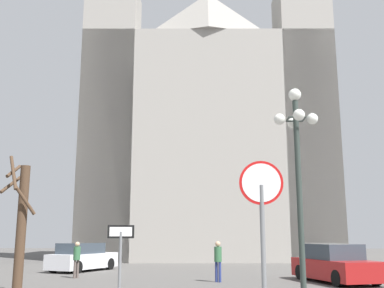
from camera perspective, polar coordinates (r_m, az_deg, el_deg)
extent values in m
cube|color=gray|center=(39.47, 1.84, -1.42)|extent=(19.88, 13.88, 17.49)
pyramid|color=gray|center=(37.54, 2.01, 16.08)|extent=(6.85, 2.28, 3.50)
cube|color=gray|center=(36.04, -10.25, 3.17)|extent=(4.18, 4.18, 21.74)
cube|color=gray|center=(36.56, 14.16, 3.13)|extent=(4.18, 4.18, 21.74)
cylinder|color=slate|center=(7.60, 9.04, -15.64)|extent=(0.08, 0.08, 2.79)
cylinder|color=red|center=(7.63, 8.71, -4.85)|extent=(0.73, 0.06, 0.73)
cylinder|color=white|center=(7.60, 8.72, -4.83)|extent=(0.64, 0.02, 0.64)
cylinder|color=slate|center=(10.79, -9.11, -16.29)|extent=(0.07, 0.07, 2.05)
cube|color=black|center=(10.74, -8.94, -10.85)|extent=(0.60, 0.19, 0.30)
cube|color=white|center=(10.73, -8.96, -10.85)|extent=(0.50, 0.15, 0.21)
cylinder|color=#2D3833|center=(13.00, 13.40, -6.99)|extent=(0.16, 0.16, 5.79)
sphere|color=white|center=(13.57, 12.81, 6.07)|extent=(0.36, 0.36, 0.36)
sphere|color=white|center=(13.47, 14.91, 3.07)|extent=(0.32, 0.32, 0.32)
cylinder|color=#2D3833|center=(13.42, 13.93, 3.08)|extent=(0.05, 0.47, 0.05)
sphere|color=white|center=(13.82, 12.60, 2.60)|extent=(0.32, 0.32, 0.32)
cylinder|color=#2D3833|center=(13.59, 12.77, 2.83)|extent=(0.47, 0.05, 0.05)
sphere|color=white|center=(13.29, 10.95, 3.08)|extent=(0.32, 0.32, 0.32)
cylinder|color=#2D3833|center=(13.33, 11.95, 3.08)|extent=(0.05, 0.47, 0.05)
sphere|color=white|center=(12.93, 13.32, 3.59)|extent=(0.32, 0.32, 0.32)
cylinder|color=#2D3833|center=(13.15, 13.13, 3.33)|extent=(0.47, 0.05, 0.05)
cylinder|color=#473323|center=(17.63, -20.69, -9.78)|extent=(0.34, 0.34, 4.47)
cylinder|color=#473323|center=(18.10, -21.64, -4.60)|extent=(0.50, 1.15, 0.86)
cylinder|color=#473323|center=(17.32, -20.29, -6.67)|extent=(0.75, 0.53, 1.05)
cylinder|color=#473323|center=(17.98, -21.55, -3.21)|extent=(0.17, 0.97, 0.60)
cylinder|color=#473323|center=(17.65, -21.57, -3.36)|extent=(0.70, 0.81, 1.35)
cube|color=silver|center=(26.46, -13.59, -14.10)|extent=(3.24, 4.57, 0.79)
cube|color=#333D47|center=(26.26, -13.81, -12.63)|extent=(2.36, 2.79, 0.56)
cylinder|color=black|center=(28.08, -13.03, -14.41)|extent=(0.45, 0.68, 0.64)
cylinder|color=black|center=(27.15, -10.32, -14.63)|extent=(0.45, 0.68, 0.64)
cylinder|color=black|center=(25.87, -17.06, -14.50)|extent=(0.45, 0.68, 0.64)
cylinder|color=black|center=(24.86, -14.27, -14.80)|extent=(0.45, 0.68, 0.64)
cube|color=maroon|center=(20.67, 17.62, -14.78)|extent=(3.07, 4.73, 0.79)
cube|color=#333D47|center=(20.82, 17.17, -12.80)|extent=(2.32, 2.83, 0.64)
cylinder|color=black|center=(19.92, 22.12, -15.29)|extent=(0.40, 0.68, 0.64)
cylinder|color=black|center=(18.98, 17.89, -15.81)|extent=(0.40, 0.68, 0.64)
cylinder|color=black|center=(22.39, 17.46, -15.06)|extent=(0.40, 0.68, 0.64)
cylinder|color=black|center=(21.56, 13.52, -15.42)|extent=(0.40, 0.68, 0.64)
cylinder|color=navy|center=(19.95, 3.10, -15.78)|extent=(0.12, 0.12, 0.84)
cylinder|color=navy|center=(19.88, 3.53, -15.79)|extent=(0.12, 0.12, 0.84)
cylinder|color=#33663F|center=(19.88, 3.29, -13.68)|extent=(0.32, 0.32, 0.63)
sphere|color=tan|center=(19.86, 3.27, -12.45)|extent=(0.23, 0.23, 0.23)
cylinder|color=#594C47|center=(22.26, -14.56, -15.01)|extent=(0.12, 0.12, 0.81)
cylinder|color=#594C47|center=(22.36, -14.21, -15.01)|extent=(0.12, 0.12, 0.81)
cylinder|color=#33663F|center=(22.27, -14.29, -13.19)|extent=(0.32, 0.32, 0.61)
sphere|color=tan|center=(22.26, -14.24, -12.12)|extent=(0.22, 0.22, 0.22)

